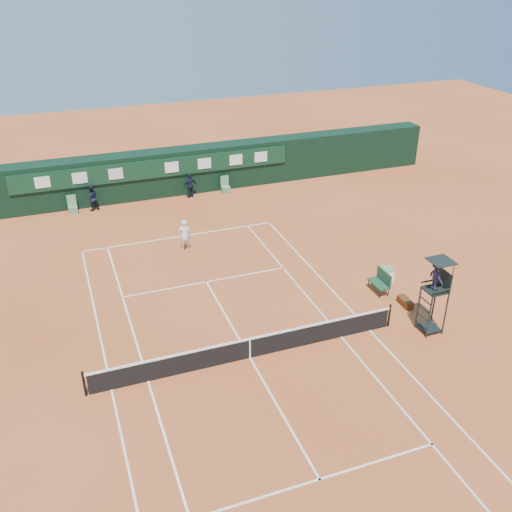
{
  "coord_description": "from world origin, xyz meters",
  "views": [
    {
      "loc": [
        -6.1,
        -17.27,
        14.35
      ],
      "look_at": [
        2.47,
        6.0,
        1.2
      ],
      "focal_mm": 40.0,
      "sensor_mm": 36.0,
      "label": 1
    }
  ],
  "objects_px": {
    "tennis_net": "(250,348)",
    "player": "(185,235)",
    "player_bench": "(381,281)",
    "cooler": "(387,274)",
    "umpire_chair": "(436,281)"
  },
  "relations": [
    {
      "from": "tennis_net",
      "to": "player",
      "type": "height_order",
      "value": "player"
    },
    {
      "from": "player",
      "to": "tennis_net",
      "type": "bearing_deg",
      "value": 90.36
    },
    {
      "from": "player_bench",
      "to": "player",
      "type": "xyz_separation_m",
      "value": [
        -7.72,
        7.52,
        0.29
      ]
    },
    {
      "from": "tennis_net",
      "to": "player_bench",
      "type": "relative_size",
      "value": 10.75
    },
    {
      "from": "player_bench",
      "to": "cooler",
      "type": "xyz_separation_m",
      "value": [
        0.89,
        0.85,
        -0.27
      ]
    },
    {
      "from": "tennis_net",
      "to": "cooler",
      "type": "bearing_deg",
      "value": 22.38
    },
    {
      "from": "tennis_net",
      "to": "player",
      "type": "bearing_deg",
      "value": 90.71
    },
    {
      "from": "umpire_chair",
      "to": "player",
      "type": "bearing_deg",
      "value": 125.83
    },
    {
      "from": "umpire_chair",
      "to": "player_bench",
      "type": "bearing_deg",
      "value": 94.19
    },
    {
      "from": "tennis_net",
      "to": "player",
      "type": "distance_m",
      "value": 10.18
    },
    {
      "from": "player_bench",
      "to": "player",
      "type": "bearing_deg",
      "value": 135.74
    },
    {
      "from": "tennis_net",
      "to": "cooler",
      "type": "xyz_separation_m",
      "value": [
        8.49,
        3.49,
        -0.18
      ]
    },
    {
      "from": "tennis_net",
      "to": "umpire_chair",
      "type": "relative_size",
      "value": 3.77
    },
    {
      "from": "player",
      "to": "cooler",
      "type": "bearing_deg",
      "value": 141.86
    },
    {
      "from": "tennis_net",
      "to": "player",
      "type": "xyz_separation_m",
      "value": [
        -0.13,
        10.17,
        0.38
      ]
    }
  ]
}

